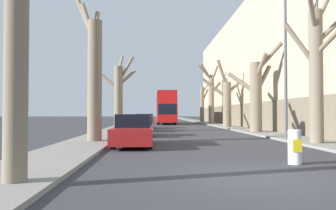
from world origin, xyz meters
TOP-DOWN VIEW (x-y plane):
  - ground_plane at (0.00, 0.00)m, footprint 300.00×300.00m
  - sidewalk_left at (-5.66, 50.00)m, footprint 2.48×120.00m
  - sidewalk_right at (5.66, 50.00)m, footprint 2.48×120.00m
  - building_facade_right at (11.89, 28.32)m, footprint 10.08×49.85m
  - street_tree_left_1 at (-5.45, 9.21)m, footprint 1.88×2.13m
  - street_tree_left_2 at (-5.28, 19.48)m, footprint 3.27×3.43m
  - street_tree_right_0 at (5.26, 7.34)m, footprint 3.49×3.20m
  - street_tree_right_1 at (5.25, 16.52)m, footprint 3.42×3.18m
  - street_tree_right_2 at (5.12, 26.05)m, footprint 4.20×3.61m
  - street_tree_right_3 at (5.21, 35.47)m, footprint 3.29×2.90m
  - street_tree_right_4 at (5.34, 44.09)m, footprint 1.97×2.02m
  - double_decker_bus at (-0.68, 38.93)m, footprint 2.59×11.13m
  - parked_car_0 at (-3.33, 7.67)m, footprint 1.75×4.59m
  - parked_car_1 at (-3.33, 14.23)m, footprint 1.84×3.93m
  - parked_car_2 at (-3.33, 20.11)m, footprint 1.83×4.16m
  - parked_car_3 at (-3.33, 25.21)m, footprint 1.88×3.95m
  - lamp_post at (4.70, 9.93)m, footprint 1.40×0.20m
  - traffic_bollard at (1.76, 1.96)m, footprint 0.38×0.39m

SIDE VIEW (x-z plane):
  - ground_plane at x=0.00m, z-range 0.00..0.00m
  - sidewalk_left at x=-5.66m, z-range 0.00..0.12m
  - sidewalk_right at x=5.66m, z-range 0.00..0.12m
  - traffic_bollard at x=1.76m, z-range 0.00..1.02m
  - parked_car_1 at x=-3.33m, z-range -0.03..1.29m
  - parked_car_2 at x=-3.33m, z-range -0.03..1.32m
  - parked_car_3 at x=-3.33m, z-range -0.04..1.41m
  - parked_car_0 at x=-3.33m, z-range -0.04..1.42m
  - double_decker_bus at x=-0.68m, z-range 0.29..4.73m
  - street_tree_right_2 at x=5.12m, z-range -0.56..6.39m
  - street_tree_right_1 at x=5.25m, z-range -0.26..6.28m
  - street_tree_left_2 at x=-5.28m, z-range -0.28..6.52m
  - street_tree_right_4 at x=5.34m, z-range -0.28..6.56m
  - street_tree_left_1 at x=-5.45m, z-range -0.44..7.70m
  - street_tree_right_0 at x=5.26m, z-range -0.41..7.85m
  - street_tree_right_3 at x=5.21m, z-range -0.20..7.78m
  - lamp_post at x=4.70m, z-range 0.47..9.69m
  - building_facade_right at x=11.89m, z-range -0.01..13.06m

